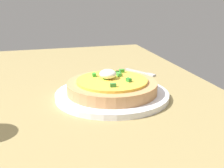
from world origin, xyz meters
The scene contains 4 objects.
dining_table centered at (0.00, 0.00, 1.07)cm, with size 129.01×69.62×2.15cm, color #958150.
plate centered at (2.46, -6.69, 2.78)cm, with size 25.96×25.96×1.28cm, color white.
pizza centered at (2.50, -6.68, 4.94)cm, with size 20.53×20.53×5.19cm.
fork centered at (19.45, -20.65, 2.40)cm, with size 9.57×6.31×0.50cm.
Camera 1 is at (-61.44, 10.94, 26.68)cm, focal length 49.24 mm.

